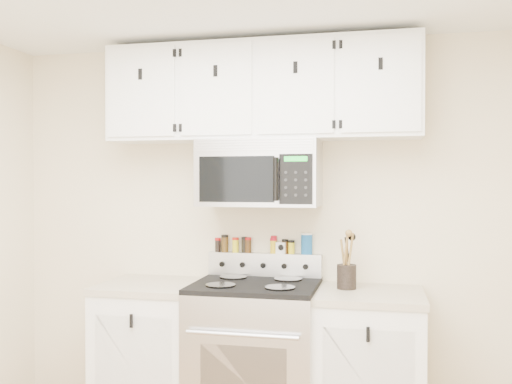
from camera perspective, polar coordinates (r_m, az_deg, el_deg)
back_wall at (r=3.83m, az=0.99°, el=-3.83°), size 3.50×0.01×2.50m
range at (r=3.67m, az=-0.05°, el=-16.21°), size 0.76×0.65×1.10m
base_cabinet_left at (r=3.90m, az=-10.31°, el=-15.58°), size 0.64×0.62×0.92m
base_cabinet_right at (r=3.62m, az=11.25°, el=-16.90°), size 0.64×0.62×0.92m
microwave at (r=3.63m, az=0.39°, el=1.91°), size 0.76×0.44×0.42m
upper_cabinets at (r=3.70m, az=0.47°, el=9.99°), size 2.00×0.35×0.62m
utensil_crock at (r=3.56m, az=9.05°, el=-8.17°), size 0.12×0.12×0.34m
kitchen_timer at (r=3.78m, az=2.59°, el=-5.60°), size 0.08×0.07×0.08m
salt_canister at (r=3.76m, az=5.09°, el=-5.17°), size 0.08×0.08×0.14m
spice_jar_0 at (r=3.88m, az=-3.84°, el=-5.28°), size 0.04×0.04×0.09m
spice_jar_1 at (r=3.87m, az=-3.14°, el=-5.14°), size 0.05×0.05×0.12m
spice_jar_2 at (r=3.85m, az=-2.06°, el=-5.30°), size 0.04×0.04×0.10m
spice_jar_3 at (r=3.83m, az=-1.19°, el=-5.28°), size 0.04×0.04×0.10m
spice_jar_4 at (r=3.83m, az=-0.81°, el=-5.31°), size 0.04×0.04×0.10m
spice_jar_5 at (r=3.79m, az=1.75°, el=-5.38°), size 0.05×0.05×0.10m
spice_jar_6 at (r=3.79m, az=1.79°, el=-5.27°), size 0.04×0.04×0.12m
spice_jar_7 at (r=3.78m, az=2.91°, el=-5.44°), size 0.04×0.04×0.10m
spice_jar_8 at (r=3.77m, az=3.56°, el=-5.50°), size 0.04×0.04×0.09m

